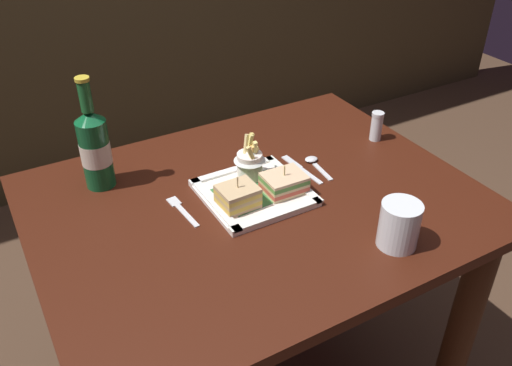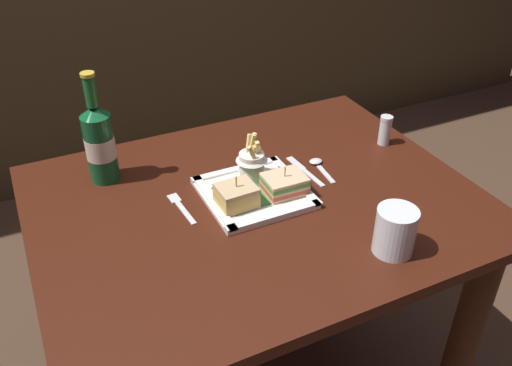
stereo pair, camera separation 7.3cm
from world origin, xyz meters
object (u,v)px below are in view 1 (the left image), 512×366
dining_table (257,251)px  sandwich_half_right (284,183)px  beer_bottle (95,147)px  water_glass (399,228)px  spoon (314,162)px  fries_cup (250,160)px  square_plate (255,193)px  knife (300,168)px  fork (181,210)px  salt_shaker (376,128)px  sandwich_half_left (238,196)px

dining_table → sandwich_half_right: size_ratio=10.47×
sandwich_half_right → beer_bottle: beer_bottle is taller
water_glass → beer_bottle: bearing=131.7°
dining_table → water_glass: (0.17, -0.29, 0.20)m
dining_table → spoon: spoon is taller
fries_cup → square_plate: bearing=-107.7°
dining_table → knife: size_ratio=6.52×
sandwich_half_right → knife: bearing=37.8°
fries_cup → water_glass: fries_cup is taller
beer_bottle → spoon: beer_bottle is taller
fork → knife: bearing=2.6°
knife → fries_cup: bearing=173.7°
sandwich_half_right → beer_bottle: bearing=145.0°
spoon → salt_shaker: size_ratio=1.41×
fries_cup → fork: (-0.20, -0.03, -0.06)m
sandwich_half_left → water_glass: (0.23, -0.27, 0.01)m
dining_table → square_plate: 0.17m
sandwich_half_left → beer_bottle: beer_bottle is taller
beer_bottle → water_glass: size_ratio=2.75×
water_glass → knife: water_glass is taller
square_plate → sandwich_half_right: (0.06, -0.03, 0.03)m
water_glass → spoon: size_ratio=0.87×
square_plate → fries_cup: 0.08m
square_plate → salt_shaker: bearing=9.5°
fork → salt_shaker: size_ratio=1.60×
sandwich_half_right → water_glass: water_glass is taller
sandwich_half_left → dining_table: bearing=12.5°
dining_table → square_plate: square_plate is taller
knife → spoon: size_ratio=1.35×
water_glass → knife: (-0.01, 0.35, -0.04)m
water_glass → dining_table: bearing=121.2°
sandwich_half_left → beer_bottle: size_ratio=0.31×
spoon → salt_shaker: bearing=6.0°
sandwich_half_right → fork: sandwich_half_right is taller
water_glass → spoon: (0.03, 0.35, -0.04)m
sandwich_half_left → salt_shaker: (0.49, 0.10, 0.00)m
dining_table → fork: (-0.17, 0.05, 0.16)m
fries_cup → water_glass: size_ratio=1.13×
beer_bottle → dining_table: bearing=-39.1°
sandwich_half_right → beer_bottle: 0.45m
square_plate → beer_bottle: size_ratio=0.83×
sandwich_half_right → salt_shaker: 0.38m
water_glass → knife: size_ratio=0.64×
water_glass → square_plate: bearing=119.0°
spoon → salt_shaker: (0.22, 0.02, 0.03)m
beer_bottle → knife: 0.51m
fork → spoon: 0.38m
sandwich_half_right → fork: size_ratio=0.74×
sandwich_half_right → spoon: sandwich_half_right is taller
salt_shaker → knife: bearing=-174.4°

